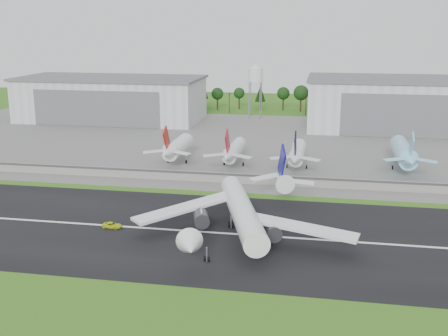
% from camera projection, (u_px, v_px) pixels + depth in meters
% --- Properties ---
extents(ground, '(600.00, 600.00, 0.00)m').
position_uv_depth(ground, '(174.00, 246.00, 131.78)').
color(ground, '#256117').
rests_on(ground, ground).
extents(runway, '(320.00, 60.00, 0.10)m').
position_uv_depth(runway, '(185.00, 231.00, 141.28)').
color(runway, black).
rests_on(runway, ground).
extents(runway_centerline, '(220.00, 1.00, 0.02)m').
position_uv_depth(runway_centerline, '(185.00, 231.00, 141.27)').
color(runway_centerline, white).
rests_on(runway_centerline, runway).
extents(apron, '(320.00, 150.00, 0.10)m').
position_uv_depth(apron, '(247.00, 142.00, 246.00)').
color(apron, slate).
rests_on(apron, ground).
extents(blast_fence, '(240.00, 0.61, 3.50)m').
position_uv_depth(blast_fence, '(219.00, 177.00, 183.67)').
color(blast_fence, gray).
rests_on(blast_fence, ground).
extents(hangar_west, '(97.00, 44.00, 23.20)m').
position_uv_depth(hangar_west, '(111.00, 99.00, 299.93)').
color(hangar_west, silver).
rests_on(hangar_west, ground).
extents(hangar_east, '(102.00, 47.00, 25.20)m').
position_uv_depth(hangar_east, '(413.00, 104.00, 272.42)').
color(hangar_east, silver).
rests_on(hangar_east, ground).
extents(water_tower, '(8.40, 8.40, 29.40)m').
position_uv_depth(water_tower, '(256.00, 73.00, 302.62)').
color(water_tower, '#99999E').
rests_on(water_tower, ground).
extents(utility_poles, '(230.00, 3.00, 12.00)m').
position_uv_depth(utility_poles, '(267.00, 114.00, 322.17)').
color(utility_poles, black).
rests_on(utility_poles, ground).
extents(treeline, '(320.00, 16.00, 22.00)m').
position_uv_depth(treeline, '(270.00, 110.00, 336.45)').
color(treeline, black).
rests_on(treeline, ground).
extents(main_airliner, '(54.87, 58.14, 18.17)m').
position_uv_depth(main_airliner, '(241.00, 217.00, 137.14)').
color(main_airliner, white).
rests_on(main_airliner, runway).
extents(ground_vehicle, '(5.26, 2.71, 1.42)m').
position_uv_depth(ground_vehicle, '(112.00, 225.00, 143.07)').
color(ground_vehicle, '#CFDE1A').
rests_on(ground_vehicle, runway).
extents(parked_jet_red_a, '(7.36, 31.29, 16.71)m').
position_uv_depth(parked_jet_red_a, '(176.00, 148.00, 206.70)').
color(parked_jet_red_a, white).
rests_on(parked_jet_red_a, ground).
extents(parked_jet_red_b, '(7.36, 31.29, 16.34)m').
position_uv_depth(parked_jet_red_b, '(233.00, 151.00, 202.95)').
color(parked_jet_red_b, silver).
rests_on(parked_jet_red_b, ground).
extents(parked_jet_navy, '(7.36, 31.29, 16.43)m').
position_uv_depth(parked_jet_navy, '(297.00, 154.00, 198.90)').
color(parked_jet_navy, silver).
rests_on(parked_jet_navy, ground).
extents(parked_jet_skyblue, '(7.36, 37.29, 17.04)m').
position_uv_depth(parked_jet_skyblue, '(404.00, 153.00, 197.05)').
color(parked_jet_skyblue, '#93DDFF').
rests_on(parked_jet_skyblue, ground).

